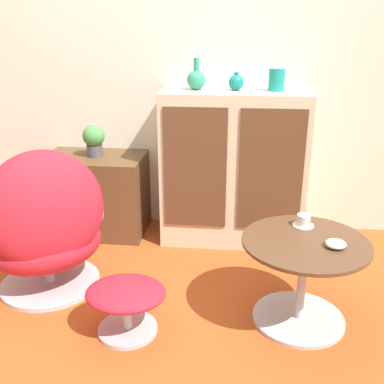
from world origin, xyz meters
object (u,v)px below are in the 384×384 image
at_px(coffee_table, 303,274).
at_px(vase_inner_right, 277,80).
at_px(vase_inner_left, 236,82).
at_px(bowl, 336,244).
at_px(sideboard, 233,167).
at_px(vase_leftmost, 196,79).
at_px(potted_plant, 94,139).
at_px(tv_console, 97,194).
at_px(egg_chair, 46,228).
at_px(ottoman, 126,298).
at_px(teacup, 303,221).

bearing_deg(coffee_table, vase_inner_right, 97.30).
distance_m(vase_inner_left, bowl, 1.29).
bearing_deg(vase_inner_left, sideboard, -102.77).
height_order(vase_leftmost, potted_plant, vase_leftmost).
relative_size(tv_console, bowl, 7.04).
relative_size(coffee_table, potted_plant, 2.80).
xyz_separation_m(egg_chair, potted_plant, (0.04, 0.81, 0.31)).
distance_m(egg_chair, vase_inner_right, 1.68).
bearing_deg(ottoman, potted_plant, 113.24).
bearing_deg(potted_plant, tv_console, -176.55).
xyz_separation_m(vase_leftmost, vase_inner_right, (0.52, 0.00, 0.00)).
distance_m(egg_chair, vase_inner_left, 1.48).
distance_m(vase_leftmost, potted_plant, 0.83).
height_order(vase_inner_left, bowl, vase_inner_left).
distance_m(vase_leftmost, teacup, 1.19).
bearing_deg(teacup, egg_chair, -178.65).
relative_size(tv_console, vase_inner_right, 5.01).
bearing_deg(vase_leftmost, sideboard, -0.86).
bearing_deg(bowl, coffee_table, 157.48).
height_order(coffee_table, teacup, teacup).
xyz_separation_m(ottoman, teacup, (0.87, 0.36, 0.30)).
relative_size(coffee_table, bowl, 6.27).
xyz_separation_m(sideboard, potted_plant, (-0.98, -0.00, 0.17)).
bearing_deg(vase_inner_right, egg_chair, -147.38).
height_order(coffee_table, potted_plant, potted_plant).
distance_m(ottoman, vase_inner_left, 1.54).
bearing_deg(vase_inner_right, tv_console, -179.70).
relative_size(coffee_table, teacup, 5.62).
distance_m(coffee_table, teacup, 0.27).
height_order(ottoman, vase_leftmost, vase_leftmost).
height_order(ottoman, coffee_table, coffee_table).
distance_m(tv_console, egg_chair, 0.82).
distance_m(sideboard, teacup, 0.87).
bearing_deg(vase_inner_left, coffee_table, -68.37).
bearing_deg(ottoman, vase_inner_right, 56.87).
relative_size(sideboard, teacup, 9.41).
height_order(egg_chair, vase_inner_right, vase_inner_right).
relative_size(egg_chair, coffee_table, 1.39).
bearing_deg(vase_leftmost, teacup, -50.53).
height_order(tv_console, coffee_table, tv_console).
height_order(sideboard, potted_plant, sideboard).
bearing_deg(bowl, sideboard, 116.91).
height_order(vase_inner_right, teacup, vase_inner_right).
xyz_separation_m(vase_inner_left, teacup, (0.39, -0.78, -0.61)).
bearing_deg(egg_chair, tv_console, 87.90).
relative_size(egg_chair, teacup, 7.79).
bearing_deg(tv_console, vase_inner_right, 0.30).
xyz_separation_m(ottoman, vase_inner_left, (0.49, 1.14, 0.91)).
bearing_deg(vase_leftmost, tv_console, -179.48).
height_order(sideboard, tv_console, sideboard).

